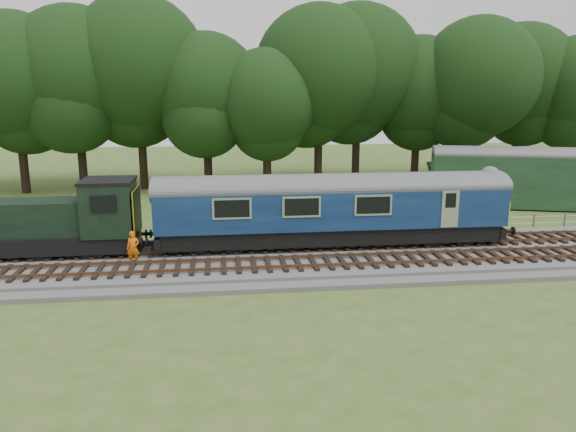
{
  "coord_description": "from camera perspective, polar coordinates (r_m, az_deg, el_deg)",
  "views": [
    {
      "loc": [
        -2.82,
        -26.6,
        8.35
      ],
      "look_at": [
        0.58,
        1.4,
        2.0
      ],
      "focal_mm": 35.0,
      "sensor_mm": 36.0,
      "label": 1
    }
  ],
  "objects": [
    {
      "name": "shed",
      "position": [
        46.32,
        15.89,
        3.48
      ],
      "size": [
        4.01,
        4.01,
        2.61
      ],
      "rotation": [
        0.0,
        0.0,
        -0.31
      ],
      "color": "#17321A",
      "rests_on": "ground"
    },
    {
      "name": "dmu_railcar",
      "position": [
        29.14,
        4.52,
        1.28
      ],
      "size": [
        18.05,
        2.86,
        3.88
      ],
      "color": "black",
      "rests_on": "ground"
    },
    {
      "name": "worker",
      "position": [
        27.17,
        -15.46,
        -3.15
      ],
      "size": [
        0.6,
        0.4,
        1.6
      ],
      "primitive_type": "imported",
      "rotation": [
        0.0,
        0.0,
        0.03
      ],
      "color": "orange",
      "rests_on": "ballast"
    },
    {
      "name": "parked_coach",
      "position": [
        44.33,
        25.33,
        3.77
      ],
      "size": [
        16.93,
        7.6,
        4.29
      ],
      "rotation": [
        0.0,
        0.0,
        -0.29
      ],
      "color": "#17321A",
      "rests_on": "ground"
    },
    {
      "name": "track_south",
      "position": [
        26.38,
        -0.46,
        -4.82
      ],
      "size": [
        67.2,
        2.4,
        0.21
      ],
      "color": "black",
      "rests_on": "ballast"
    },
    {
      "name": "tree_line",
      "position": [
        49.39,
        -3.54,
        2.93
      ],
      "size": [
        70.0,
        8.0,
        18.0
      ],
      "primitive_type": null,
      "color": "black",
      "rests_on": "ground"
    },
    {
      "name": "fence",
      "position": [
        32.32,
        -1.68,
        -2.29
      ],
      "size": [
        64.0,
        0.12,
        1.0
      ],
      "primitive_type": null,
      "color": "#6B6054",
      "rests_on": "ground"
    },
    {
      "name": "ballast",
      "position": [
        27.97,
        -0.83,
        -4.31
      ],
      "size": [
        70.0,
        7.0,
        0.35
      ],
      "primitive_type": "cube",
      "color": "#4C4C4F",
      "rests_on": "ground"
    },
    {
      "name": "ground",
      "position": [
        28.02,
        -0.83,
        -4.65
      ],
      "size": [
        120.0,
        120.0,
        0.0
      ],
      "primitive_type": "plane",
      "color": "#3D5820",
      "rests_on": "ground"
    },
    {
      "name": "shunter_loco",
      "position": [
        29.87,
        -22.71,
        -0.64
      ],
      "size": [
        8.91,
        2.6,
        3.38
      ],
      "color": "black",
      "rests_on": "ground"
    },
    {
      "name": "track_north",
      "position": [
        29.24,
        -1.12,
        -3.06
      ],
      "size": [
        67.2,
        2.4,
        0.21
      ],
      "color": "black",
      "rests_on": "ballast"
    }
  ]
}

